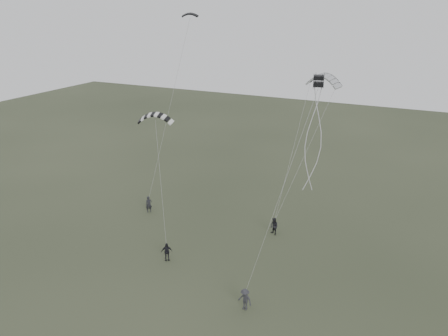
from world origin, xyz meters
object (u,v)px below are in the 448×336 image
at_px(kite_pale_large, 323,76).
at_px(kite_box, 319,81).
at_px(flyer_left, 149,204).
at_px(kite_dark_small, 190,14).
at_px(flyer_far, 245,299).
at_px(flyer_center, 167,252).
at_px(flyer_right, 274,226).
at_px(kite_striped, 155,114).

distance_m(kite_pale_large, kite_box, 13.25).
relative_size(flyer_left, kite_box, 2.41).
bearing_deg(kite_dark_small, flyer_far, -68.72).
bearing_deg(kite_box, flyer_center, 179.41).
xyz_separation_m(flyer_right, kite_pale_large, (1.86, 7.18, 12.91)).
bearing_deg(kite_box, kite_pale_large, 89.33).
xyz_separation_m(flyer_center, kite_pale_large, (8.46, 15.14, 12.94)).
bearing_deg(flyer_left, flyer_right, -33.79).
height_order(flyer_left, kite_dark_small, kite_dark_small).
distance_m(flyer_center, kite_striped, 11.67).
distance_m(kite_dark_small, kite_striped, 11.40).
relative_size(flyer_left, flyer_right, 1.05).
height_order(flyer_left, flyer_center, flyer_left).
relative_size(flyer_center, kite_box, 2.21).
bearing_deg(kite_dark_small, kite_pale_large, -5.05).
relative_size(flyer_center, kite_dark_small, 1.00).
xyz_separation_m(kite_dark_small, kite_striped, (0.86, -8.05, -8.02)).
height_order(flyer_left, kite_box, kite_box).
relative_size(flyer_left, flyer_center, 1.09).
bearing_deg(flyer_center, kite_box, -23.70).
bearing_deg(kite_pale_large, kite_striped, -114.72).
height_order(flyer_right, flyer_center, flyer_right).
height_order(flyer_right, kite_dark_small, kite_dark_small).
xyz_separation_m(flyer_right, kite_box, (4.45, -5.72, 14.45)).
relative_size(flyer_left, kite_striped, 0.56).
xyz_separation_m(flyer_center, kite_striped, (-3.30, 4.23, 10.36)).
distance_m(flyer_right, kite_box, 16.17).
relative_size(flyer_far, kite_pale_large, 0.45).
bearing_deg(flyer_far, kite_striped, 159.39).
xyz_separation_m(flyer_center, kite_dark_small, (-4.16, 12.28, 18.38)).
distance_m(flyer_far, kite_pale_large, 22.30).
distance_m(flyer_far, kite_box, 15.64).
bearing_deg(kite_pale_large, flyer_center, -96.77).
bearing_deg(flyer_right, flyer_far, -53.29).
height_order(kite_dark_small, kite_pale_large, kite_dark_small).
height_order(flyer_center, kite_striped, kite_striped).
xyz_separation_m(flyer_right, flyer_far, (1.69, -11.00, -0.00)).
bearing_deg(flyer_center, kite_striped, 92.85).
distance_m(kite_striped, kite_box, 15.06).
height_order(flyer_center, kite_dark_small, kite_dark_small).
distance_m(kite_pale_large, kite_striped, 16.25).
xyz_separation_m(flyer_center, kite_box, (11.05, 2.23, 14.49)).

